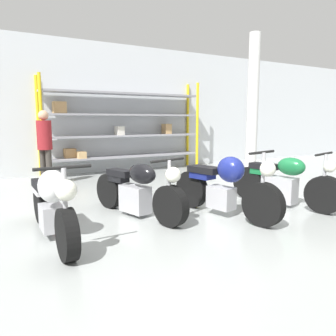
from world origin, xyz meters
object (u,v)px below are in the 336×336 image
at_px(motorcycle_black, 138,191).
at_px(motorcycle_green, 284,183).
at_px(shelving_rack, 122,126).
at_px(motorcycle_blue, 225,186).
at_px(motorcycle_white, 52,204).
at_px(person_browsing, 45,142).

relative_size(motorcycle_black, motorcycle_green, 1.01).
distance_m(shelving_rack, motorcycle_green, 5.07).
height_order(motorcycle_black, motorcycle_blue, motorcycle_blue).
bearing_deg(motorcycle_blue, motorcycle_white, -108.49).
xyz_separation_m(motorcycle_white, motorcycle_black, (1.32, 0.38, -0.05)).
bearing_deg(shelving_rack, motorcycle_blue, -92.90).
relative_size(motorcycle_green, person_browsing, 1.16).
relative_size(motorcycle_white, person_browsing, 1.24).
bearing_deg(motorcycle_white, person_browsing, 170.98).
height_order(shelving_rack, motorcycle_white, shelving_rack).
xyz_separation_m(shelving_rack, motorcycle_green, (1.05, -4.88, -0.90)).
xyz_separation_m(motorcycle_green, person_browsing, (-3.29, 3.85, 0.60)).
bearing_deg(motorcycle_white, motorcycle_blue, 82.85).
distance_m(shelving_rack, motorcycle_blue, 4.97).
xyz_separation_m(motorcycle_blue, person_browsing, (-1.99, 3.86, 0.52)).
xyz_separation_m(shelving_rack, motorcycle_blue, (-0.25, -4.89, -0.83)).
distance_m(motorcycle_green, person_browsing, 5.10).
bearing_deg(motorcycle_green, motorcycle_blue, -103.76).
bearing_deg(motorcycle_black, motorcycle_blue, 45.36).
distance_m(motorcycle_white, motorcycle_green, 3.79).
distance_m(motorcycle_white, person_browsing, 3.68).
distance_m(motorcycle_black, motorcycle_blue, 1.33).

